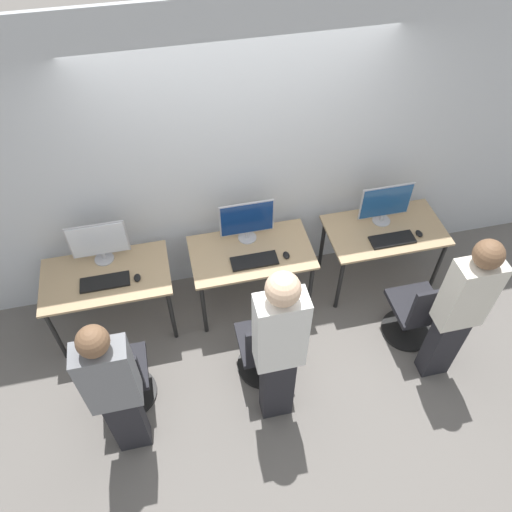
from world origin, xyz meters
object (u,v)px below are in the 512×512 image
Objects in this scene: monitor_left at (99,242)px; mouse_center at (286,255)px; office_chair_center at (265,350)px; person_right at (460,309)px; keyboard_center at (254,261)px; mouse_left at (137,278)px; office_chair_right at (417,314)px; keyboard_left at (105,282)px; person_left at (114,390)px; person_center at (279,347)px; keyboard_right at (392,240)px; monitor_right at (386,203)px; mouse_right at (419,234)px; monitor_center at (247,220)px; office_chair_left at (122,379)px.

monitor_left reaches higher than mouse_center.
person_right reaches higher than office_chair_center.
person_right is at bearing -34.88° from keyboard_center.
mouse_left is 0.10× the size of office_chair_right.
keyboard_left is 0.48× the size of office_chair_center.
person_left is (0.07, -1.41, -0.08)m from monitor_left.
keyboard_center is 1.56m from office_chair_right.
person_center is (1.26, -1.39, 0.03)m from monitor_left.
keyboard_center is 1.32m from keyboard_right.
monitor_right is at bearing 93.99° from office_chair_right.
keyboard_right is at bearing -90.00° from monitor_right.
person_center is at bearing -47.79° from monitor_left.
person_right reaches higher than mouse_right.
person_center reaches higher than office_chair_center.
keyboard_center is (1.04, -0.03, -0.01)m from mouse_left.
keyboard_center is at bearing 87.13° from person_center.
mouse_left is at bearing 178.67° from mouse_center.
office_chair_center is at bearing 91.21° from person_center.
keyboard_right is (1.38, 0.67, 0.37)m from office_chair_center.
monitor_right is (1.38, 0.94, 0.59)m from office_chair_center.
person_center reaches higher than keyboard_right.
office_chair_center reaches higher than mouse_right.
monitor_center is 1.19× the size of keyboard_right.
keyboard_right is 1.00m from person_right.
monitor_right is at bearing 136.97° from mouse_right.
office_chair_right reaches higher than keyboard_right.
keyboard_right is (2.56, 1.05, -0.14)m from person_left.
person_center is at bearing -163.26° from office_chair_right.
office_chair_left is 2.66m from office_chair_right.
monitor_center is at bearing 14.93° from mouse_left.
mouse_left is 0.05× the size of person_right.
mouse_left reaches higher than keyboard_center.
mouse_center is at bearing 24.29° from office_chair_left.
person_right is (1.49, 0.06, -0.08)m from person_center.
person_right is at bearing -20.83° from keyboard_left.
keyboard_left is 1.51m from office_chair_center.
person_left reaches higher than office_chair_left.
monitor_center is 1.32m from monitor_right.
office_chair_left and office_chair_center have the same top height.
keyboard_right is at bearing -1.37° from mouse_center.
person_right is at bearing -6.07° from office_chair_left.
person_right is at bearing -25.78° from monitor_left.
mouse_right is at bearing -0.91° from mouse_left.
mouse_left is 0.21× the size of keyboard_right.
office_chair_center is 1.00× the size of office_chair_right.
office_chair_center is at bearing -94.99° from keyboard_center.
monitor_center is at bearing 137.68° from person_right.
keyboard_left is at bearing 159.17° from person_right.
keyboard_left is 1.36m from monitor_center.
monitor_center is 5.58× the size of mouse_right.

